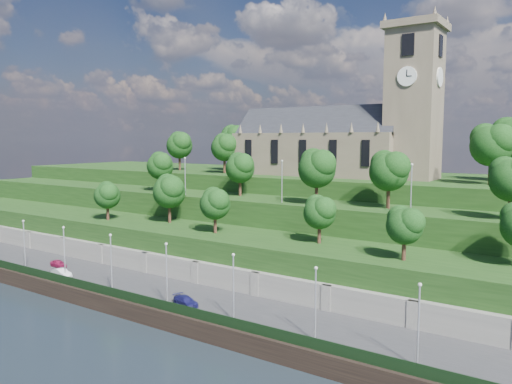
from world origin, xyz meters
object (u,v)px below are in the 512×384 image
Objects in this scene: car_left at (58,263)px; car_middle at (61,273)px; car_right at (186,301)px; church at (341,135)px.

car_middle is at bearing -113.37° from car_left.
car_right is (28.68, -2.47, -0.00)m from car_left.
car_middle is at bearing -118.85° from church.
church reaches higher than car_right.
car_middle is at bearing 107.30° from car_right.
car_left is at bearing -125.99° from church.
church is 53.35m from car_middle.
car_left is 28.78m from car_right.
car_middle is 0.94× the size of car_right.
car_left is at bearing 100.70° from car_right.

